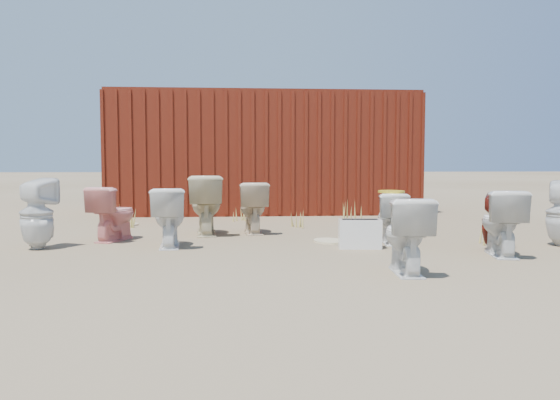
{
  "coord_description": "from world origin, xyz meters",
  "views": [
    {
      "loc": [
        -0.52,
        -6.25,
        1.03
      ],
      "look_at": [
        0.0,
        0.6,
        0.55
      ],
      "focal_mm": 35.0,
      "sensor_mm": 36.0,
      "label": 1
    }
  ],
  "objects": [
    {
      "name": "ground",
      "position": [
        0.0,
        0.0,
        0.0
      ],
      "size": [
        100.0,
        100.0,
        0.0
      ],
      "primitive_type": "plane",
      "color": "brown",
      "rests_on": "ground"
    },
    {
      "name": "shipping_container",
      "position": [
        0.0,
        5.2,
        1.2
      ],
      "size": [
        6.0,
        2.4,
        2.4
      ],
      "primitive_type": "cube",
      "color": "#52120D",
      "rests_on": "ground"
    },
    {
      "name": "toilet_front_a",
      "position": [
        -1.37,
        0.4,
        0.36
      ],
      "size": [
        0.46,
        0.74,
        0.72
      ],
      "primitive_type": "imported",
      "rotation": [
        0.0,
        0.0,
        3.22
      ],
      "color": "white",
      "rests_on": "ground"
    },
    {
      "name": "toilet_front_pink",
      "position": [
        -2.16,
        1.0,
        0.36
      ],
      "size": [
        0.63,
        0.8,
        0.71
      ],
      "primitive_type": "imported",
      "rotation": [
        0.0,
        0.0,
        2.75
      ],
      "color": "pink",
      "rests_on": "ground"
    },
    {
      "name": "toilet_front_c",
      "position": [
        1.02,
        -1.36,
        0.35
      ],
      "size": [
        0.44,
        0.72,
        0.71
      ],
      "primitive_type": "imported",
      "rotation": [
        0.0,
        0.0,
        3.08
      ],
      "color": "white",
      "rests_on": "ground"
    },
    {
      "name": "toilet_front_maroon",
      "position": [
        2.46,
        -0.15,
        0.34
      ],
      "size": [
        0.43,
        0.43,
        0.68
      ],
      "primitive_type": "imported",
      "rotation": [
        0.0,
        0.0,
        2.49
      ],
      "color": "#5D170F",
      "rests_on": "ground"
    },
    {
      "name": "toilet_front_e",
      "position": [
        2.35,
        -0.51,
        0.36
      ],
      "size": [
        0.53,
        0.78,
        0.73
      ],
      "primitive_type": "imported",
      "rotation": [
        0.0,
        0.0,
        2.95
      ],
      "color": "white",
      "rests_on": "ground"
    },
    {
      "name": "toilet_back_a",
      "position": [
        -2.89,
        0.34,
        0.42
      ],
      "size": [
        0.51,
        0.51,
        0.84
      ],
      "primitive_type": "imported",
      "rotation": [
        0.0,
        0.0,
        2.69
      ],
      "color": "white",
      "rests_on": "ground"
    },
    {
      "name": "toilet_back_beige_left",
      "position": [
        -0.99,
        1.5,
        0.42
      ],
      "size": [
        0.52,
        0.86,
        0.84
      ],
      "primitive_type": "imported",
      "rotation": [
        0.0,
        0.0,
        3.21
      ],
      "color": "beige",
      "rests_on": "ground"
    },
    {
      "name": "toilet_back_beige_right",
      "position": [
        -0.32,
        1.6,
        0.37
      ],
      "size": [
        0.47,
        0.75,
        0.74
      ],
      "primitive_type": "imported",
      "rotation": [
        0.0,
        0.0,
        3.21
      ],
      "color": "beige",
      "rests_on": "ground"
    },
    {
      "name": "toilet_back_yellowlid",
      "position": [
        1.4,
        0.47,
        0.32
      ],
      "size": [
        0.43,
        0.67,
        0.64
      ],
      "primitive_type": "imported",
      "rotation": [
        0.0,
        0.0,
        3.02
      ],
      "color": "white",
      "rests_on": "ground"
    },
    {
      "name": "yellow_lid",
      "position": [
        1.4,
        0.47,
        0.66
      ],
      "size": [
        0.33,
        0.41,
        0.02
      ],
      "primitive_type": "ellipsoid",
      "color": "gold",
      "rests_on": "toilet_back_yellowlid"
    },
    {
      "name": "loose_tank",
      "position": [
        0.92,
        0.11,
        0.17
      ],
      "size": [
        0.52,
        0.24,
        0.35
      ],
      "primitive_type": "cube",
      "rotation": [
        0.0,
        0.0,
        -0.09
      ],
      "color": "white",
      "rests_on": "ground"
    },
    {
      "name": "loose_lid_near",
      "position": [
        0.64,
        0.66,
        0.01
      ],
      "size": [
        0.51,
        0.58,
        0.02
      ],
      "primitive_type": "ellipsoid",
      "rotation": [
        0.0,
        0.0,
        0.29
      ],
      "color": "beige",
      "rests_on": "ground"
    },
    {
      "name": "loose_lid_far",
      "position": [
        -2.34,
        2.77,
        0.01
      ],
      "size": [
        0.49,
        0.56,
        0.02
      ],
      "primitive_type": "ellipsoid",
      "rotation": [
        0.0,
        0.0,
        0.34
      ],
      "color": "#CAB892",
      "rests_on": "ground"
    },
    {
      "name": "weed_clump_a",
      "position": [
        -2.33,
        2.54,
        0.16
      ],
      "size": [
        0.36,
        0.36,
        0.32
      ],
      "primitive_type": "cone",
      "color": "#AC9945",
      "rests_on": "ground"
    },
    {
      "name": "weed_clump_b",
      "position": [
        0.32,
        2.28,
        0.13
      ],
      "size": [
        0.32,
        0.32,
        0.26
      ],
      "primitive_type": "cone",
      "color": "#AC9945",
      "rests_on": "ground"
    },
    {
      "name": "weed_clump_c",
      "position": [
        2.25,
        2.45,
        0.14
      ],
      "size": [
        0.36,
        0.36,
        0.29
      ],
      "primitive_type": "cone",
      "color": "#AC9945",
      "rests_on": "ground"
    },
    {
      "name": "weed_clump_d",
      "position": [
        -0.53,
        3.31,
        0.12
      ],
      "size": [
        0.3,
        0.3,
        0.24
      ],
      "primitive_type": "cone",
      "color": "#AC9945",
      "rests_on": "ground"
    },
    {
      "name": "weed_clump_e",
      "position": [
        1.5,
        3.27,
        0.17
      ],
      "size": [
        0.34,
        0.34,
        0.34
      ],
      "primitive_type": "cone",
      "color": "#AC9945",
      "rests_on": "ground"
    },
    {
      "name": "weed_clump_f",
      "position": [
        2.62,
        0.31,
        0.13
      ],
      "size": [
        0.28,
        0.28,
        0.26
      ],
      "primitive_type": "cone",
      "color": "#AC9945",
      "rests_on": "ground"
    }
  ]
}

